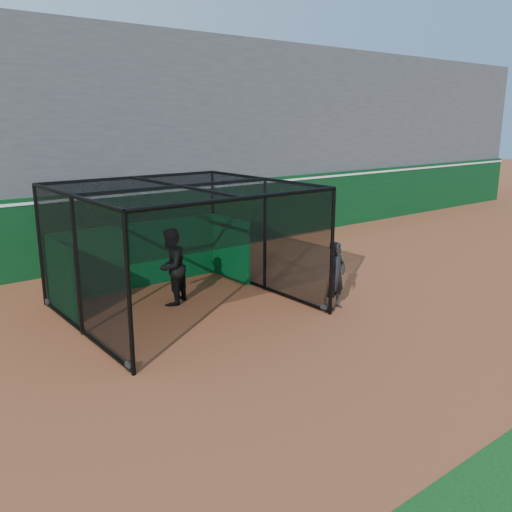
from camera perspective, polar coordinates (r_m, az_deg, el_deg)
ground at (r=12.11m, az=1.86°, el=-9.06°), size 120.00×120.00×0.00m
outfield_wall at (r=18.77m, az=-15.12°, el=2.97°), size 50.00×0.50×2.50m
grandstand at (r=21.97m, az=-19.72°, el=12.59°), size 50.00×7.85×8.95m
batting_cage at (r=13.78m, az=-7.80°, el=0.68°), size 5.49×5.30×3.19m
batter at (r=14.39m, az=-8.93°, el=-1.12°), size 1.26×1.19×2.05m
on_deck_player at (r=14.07m, az=8.44°, el=-2.06°), size 0.71×0.54×1.77m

